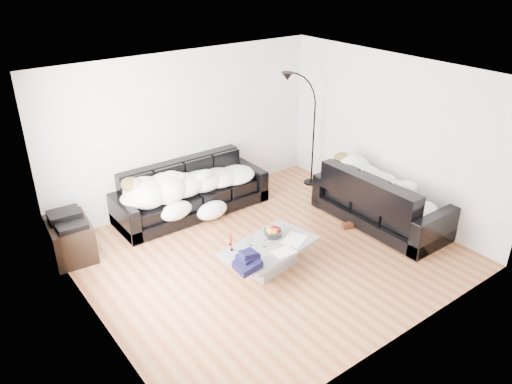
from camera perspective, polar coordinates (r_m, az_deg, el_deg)
ground at (r=7.36m, az=1.41°, el=-7.14°), size 5.00×5.00×0.00m
wall_back at (r=8.49m, az=-7.98°, el=7.09°), size 5.00×0.02×2.60m
wall_left at (r=5.69m, az=-18.71°, el=-4.11°), size 0.02×4.50×2.60m
wall_right at (r=8.41m, az=15.13°, el=6.24°), size 0.02×4.50×2.60m
ceiling at (r=6.31m, az=1.67°, el=13.00°), size 5.00×5.00×0.00m
sofa_back at (r=8.35m, az=-7.39°, el=0.28°), size 2.58×0.89×0.84m
sofa_right at (r=8.20m, az=14.12°, el=-0.67°), size 0.95×2.21×0.89m
sleeper_back at (r=8.22m, az=-7.31°, el=1.52°), size 2.18×0.75×0.44m
sleeper_right at (r=8.11m, az=14.28°, el=0.62°), size 0.80×1.89×0.46m
teal_cushion at (r=8.44m, az=10.54°, el=2.55°), size 0.42×0.38×0.20m
coffee_table at (r=6.98m, az=1.60°, el=-7.34°), size 1.39×0.96×0.37m
fruit_bowl at (r=7.03m, az=1.91°, el=-4.51°), size 0.30×0.30×0.15m
wine_glass_a at (r=6.81m, az=-0.61°, el=-5.56°), size 0.09×0.09×0.17m
wine_glass_b at (r=6.67m, az=-1.02°, el=-6.30°), size 0.09×0.09×0.17m
wine_glass_c at (r=6.78m, az=0.98°, el=-5.66°), size 0.08×0.08×0.17m
candle_left at (r=6.70m, az=-2.81°, el=-5.84°), size 0.05×0.05×0.23m
candle_right at (r=6.82m, az=-2.95°, el=-5.32°), size 0.05×0.05×0.21m
newspaper_a at (r=7.00m, az=4.40°, el=-5.40°), size 0.44×0.40×0.01m
newspaper_b at (r=6.72m, az=3.18°, el=-6.84°), size 0.31×0.23×0.01m
navy_jacket at (r=6.36m, az=-0.93°, el=-7.21°), size 0.36×0.31×0.17m
shoes at (r=8.22m, az=10.72°, el=-3.37°), size 0.55×0.50×0.10m
av_cabinet at (r=7.66m, az=-20.42°, el=-5.07°), size 0.63×0.86×0.55m
stereo at (r=7.50m, az=-20.83°, el=-2.83°), size 0.47×0.37×0.13m
floor_lamp at (r=9.21m, az=6.59°, el=6.53°), size 0.74×0.37×1.94m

